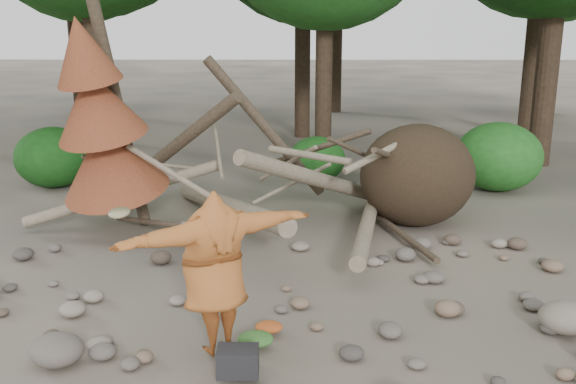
{
  "coord_description": "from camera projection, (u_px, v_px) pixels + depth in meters",
  "views": [
    {
      "loc": [
        0.25,
        -7.68,
        3.85
      ],
      "look_at": [
        0.15,
        1.5,
        1.4
      ],
      "focal_mm": 40.0,
      "sensor_mm": 36.0,
      "label": 1
    }
  ],
  "objects": [
    {
      "name": "ground",
      "position": [
        275.0,
        324.0,
        8.42
      ],
      "size": [
        120.0,
        120.0,
        0.0
      ],
      "primitive_type": "plane",
      "color": "#514C44",
      "rests_on": "ground"
    },
    {
      "name": "deadfall_pile",
      "position": [
        387.0,
        178.0,
        12.24
      ],
      "size": [
        8.55,
        5.24,
        3.3
      ],
      "color": "#332619",
      "rests_on": "ground"
    },
    {
      "name": "dead_conifer",
      "position": [
        102.0,
        124.0,
        11.16
      ],
      "size": [
        2.06,
        2.16,
        4.35
      ],
      "color": "#4C3F30",
      "rests_on": "ground"
    },
    {
      "name": "bush_left",
      "position": [
        53.0,
        157.0,
        15.25
      ],
      "size": [
        1.8,
        1.8,
        1.44
      ],
      "primitive_type": "ellipsoid",
      "color": "#154813",
      "rests_on": "ground"
    },
    {
      "name": "bush_mid",
      "position": [
        317.0,
        159.0,
        15.8
      ],
      "size": [
        1.4,
        1.4,
        1.12
      ],
      "primitive_type": "ellipsoid",
      "color": "#1D5B1A",
      "rests_on": "ground"
    },
    {
      "name": "bush_right",
      "position": [
        499.0,
        157.0,
        14.92
      ],
      "size": [
        2.0,
        2.0,
        1.6
      ],
      "primitive_type": "ellipsoid",
      "color": "#256C21",
      "rests_on": "ground"
    },
    {
      "name": "frisbee_thrower",
      "position": [
        215.0,
        273.0,
        7.35
      ],
      "size": [
        2.49,
        1.8,
        1.96
      ],
      "color": "#AE5D27",
      "rests_on": "ground"
    },
    {
      "name": "backpack",
      "position": [
        238.0,
        366.0,
        7.1
      ],
      "size": [
        0.47,
        0.32,
        0.31
      ],
      "primitive_type": "cube",
      "rotation": [
        0.0,
        0.0,
        0.02
      ],
      "color": "black",
      "rests_on": "ground"
    },
    {
      "name": "cloth_green",
      "position": [
        256.0,
        343.0,
        7.76
      ],
      "size": [
        0.44,
        0.36,
        0.16
      ],
      "primitive_type": "ellipsoid",
      "color": "#396C2B",
      "rests_on": "ground"
    },
    {
      "name": "cloth_orange",
      "position": [
        269.0,
        331.0,
        8.11
      ],
      "size": [
        0.35,
        0.29,
        0.13
      ],
      "primitive_type": "ellipsoid",
      "color": "#AC4C1D",
      "rests_on": "ground"
    },
    {
      "name": "boulder_front_left",
      "position": [
        57.0,
        350.0,
        7.38
      ],
      "size": [
        0.62,
        0.56,
        0.37
      ],
      "primitive_type": "ellipsoid",
      "color": "#635A52",
      "rests_on": "ground"
    },
    {
      "name": "boulder_mid_right",
      "position": [
        565.0,
        318.0,
        8.15
      ],
      "size": [
        0.68,
        0.61,
        0.41
      ],
      "primitive_type": "ellipsoid",
      "color": "gray",
      "rests_on": "ground"
    }
  ]
}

